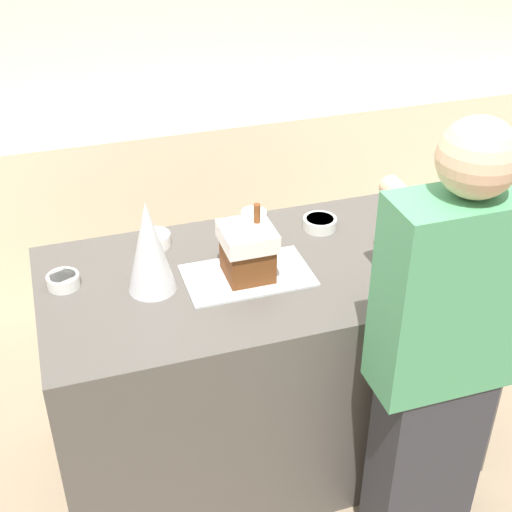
{
  "coord_description": "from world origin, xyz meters",
  "views": [
    {
      "loc": [
        -0.68,
        -2.02,
        2.32
      ],
      "look_at": [
        -0.04,
        0.0,
        0.97
      ],
      "focal_mm": 50.0,
      "sensor_mm": 36.0,
      "label": 1
    }
  ],
  "objects_px": {
    "candy_bowl_far_left": "(320,223)",
    "candy_bowl_far_right": "(155,239)",
    "gingerbread_house": "(248,250)",
    "candy_bowl_front_corner": "(254,216)",
    "candy_bowl_near_tray_left": "(390,241)",
    "person": "(439,364)",
    "baking_tray": "(248,275)",
    "candy_bowl_near_tray_right": "(63,280)",
    "decorative_tree": "(149,247)"
  },
  "relations": [
    {
      "from": "candy_bowl_front_corner",
      "to": "person",
      "type": "height_order",
      "value": "person"
    },
    {
      "from": "gingerbread_house",
      "to": "candy_bowl_near_tray_left",
      "type": "height_order",
      "value": "gingerbread_house"
    },
    {
      "from": "gingerbread_house",
      "to": "candy_bowl_front_corner",
      "type": "relative_size",
      "value": 2.53
    },
    {
      "from": "decorative_tree",
      "to": "person",
      "type": "bearing_deg",
      "value": -37.76
    },
    {
      "from": "person",
      "to": "candy_bowl_far_right",
      "type": "bearing_deg",
      "value": 129.09
    },
    {
      "from": "candy_bowl_near_tray_right",
      "to": "candy_bowl_far_right",
      "type": "distance_m",
      "value": 0.39
    },
    {
      "from": "gingerbread_house",
      "to": "candy_bowl_front_corner",
      "type": "height_order",
      "value": "gingerbread_house"
    },
    {
      "from": "decorative_tree",
      "to": "candy_bowl_near_tray_left",
      "type": "bearing_deg",
      "value": 0.36
    },
    {
      "from": "candy_bowl_front_corner",
      "to": "person",
      "type": "relative_size",
      "value": 0.06
    },
    {
      "from": "candy_bowl_near_tray_right",
      "to": "person",
      "type": "distance_m",
      "value": 1.28
    },
    {
      "from": "baking_tray",
      "to": "decorative_tree",
      "type": "height_order",
      "value": "decorative_tree"
    },
    {
      "from": "candy_bowl_far_right",
      "to": "person",
      "type": "bearing_deg",
      "value": -50.91
    },
    {
      "from": "candy_bowl_near_tray_left",
      "to": "candy_bowl_near_tray_right",
      "type": "distance_m",
      "value": 1.19
    },
    {
      "from": "gingerbread_house",
      "to": "candy_bowl_front_corner",
      "type": "distance_m",
      "value": 0.39
    },
    {
      "from": "decorative_tree",
      "to": "candy_bowl_front_corner",
      "type": "xyz_separation_m",
      "value": [
        0.47,
        0.33,
        -0.14
      ]
    },
    {
      "from": "gingerbread_house",
      "to": "person",
      "type": "bearing_deg",
      "value": -52.22
    },
    {
      "from": "gingerbread_house",
      "to": "candy_bowl_far_left",
      "type": "bearing_deg",
      "value": 32.72
    },
    {
      "from": "candy_bowl_far_left",
      "to": "candy_bowl_near_tray_right",
      "type": "distance_m",
      "value": 1.0
    },
    {
      "from": "candy_bowl_front_corner",
      "to": "candy_bowl_far_right",
      "type": "height_order",
      "value": "same"
    },
    {
      "from": "candy_bowl_far_left",
      "to": "person",
      "type": "bearing_deg",
      "value": -84.77
    },
    {
      "from": "gingerbread_house",
      "to": "candy_bowl_near_tray_left",
      "type": "distance_m",
      "value": 0.58
    },
    {
      "from": "baking_tray",
      "to": "candy_bowl_far_right",
      "type": "xyz_separation_m",
      "value": [
        -0.27,
        0.31,
        0.02
      ]
    },
    {
      "from": "candy_bowl_far_left",
      "to": "candy_bowl_near_tray_left",
      "type": "relative_size",
      "value": 1.16
    },
    {
      "from": "candy_bowl_far_left",
      "to": "candy_bowl_far_right",
      "type": "distance_m",
      "value": 0.64
    },
    {
      "from": "gingerbread_house",
      "to": "person",
      "type": "xyz_separation_m",
      "value": [
        0.44,
        -0.57,
        -0.16
      ]
    },
    {
      "from": "candy_bowl_near_tray_left",
      "to": "candy_bowl_near_tray_right",
      "type": "bearing_deg",
      "value": 175.2
    },
    {
      "from": "candy_bowl_front_corner",
      "to": "baking_tray",
      "type": "bearing_deg",
      "value": -110.88
    },
    {
      "from": "gingerbread_house",
      "to": "person",
      "type": "distance_m",
      "value": 0.74
    },
    {
      "from": "candy_bowl_far_left",
      "to": "candy_bowl_front_corner",
      "type": "relative_size",
      "value": 1.29
    },
    {
      "from": "baking_tray",
      "to": "candy_bowl_near_tray_right",
      "type": "distance_m",
      "value": 0.64
    },
    {
      "from": "candy_bowl_far_left",
      "to": "person",
      "type": "distance_m",
      "value": 0.81
    },
    {
      "from": "candy_bowl_near_tray_left",
      "to": "baking_tray",
      "type": "bearing_deg",
      "value": -176.43
    },
    {
      "from": "baking_tray",
      "to": "gingerbread_house",
      "type": "distance_m",
      "value": 0.1
    },
    {
      "from": "candy_bowl_far_left",
      "to": "candy_bowl_front_corner",
      "type": "height_order",
      "value": "candy_bowl_front_corner"
    },
    {
      "from": "candy_bowl_far_left",
      "to": "gingerbread_house",
      "type": "bearing_deg",
      "value": -147.28
    },
    {
      "from": "candy_bowl_far_right",
      "to": "candy_bowl_near_tray_right",
      "type": "bearing_deg",
      "value": -154.08
    },
    {
      "from": "person",
      "to": "gingerbread_house",
      "type": "bearing_deg",
      "value": 127.78
    },
    {
      "from": "candy_bowl_front_corner",
      "to": "gingerbread_house",
      "type": "bearing_deg",
      "value": -110.85
    },
    {
      "from": "gingerbread_house",
      "to": "candy_bowl_far_right",
      "type": "bearing_deg",
      "value": 131.4
    },
    {
      "from": "decorative_tree",
      "to": "candy_bowl_far_right",
      "type": "height_order",
      "value": "decorative_tree"
    },
    {
      "from": "candy_bowl_near_tray_left",
      "to": "candy_bowl_far_right",
      "type": "xyz_separation_m",
      "value": [
        -0.84,
        0.27,
        0.01
      ]
    },
    {
      "from": "gingerbread_house",
      "to": "candy_bowl_near_tray_right",
      "type": "height_order",
      "value": "gingerbread_house"
    },
    {
      "from": "baking_tray",
      "to": "candy_bowl_near_tray_right",
      "type": "bearing_deg",
      "value": 167.7
    },
    {
      "from": "decorative_tree",
      "to": "candy_bowl_near_tray_left",
      "type": "height_order",
      "value": "decorative_tree"
    },
    {
      "from": "decorative_tree",
      "to": "candy_bowl_front_corner",
      "type": "distance_m",
      "value": 0.59
    },
    {
      "from": "candy_bowl_far_right",
      "to": "baking_tray",
      "type": "bearing_deg",
      "value": -48.65
    },
    {
      "from": "candy_bowl_far_left",
      "to": "candy_bowl_near_tray_right",
      "type": "height_order",
      "value": "same"
    },
    {
      "from": "candy_bowl_near_tray_right",
      "to": "candy_bowl_front_corner",
      "type": "bearing_deg",
      "value": 16.35
    },
    {
      "from": "gingerbread_house",
      "to": "person",
      "type": "relative_size",
      "value": 0.16
    },
    {
      "from": "baking_tray",
      "to": "candy_bowl_front_corner",
      "type": "distance_m",
      "value": 0.38
    }
  ]
}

